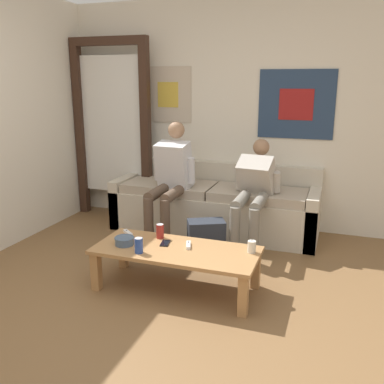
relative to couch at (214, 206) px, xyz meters
name	(u,v)px	position (x,y,z in m)	size (l,w,h in m)	color
ground_plane	(134,333)	(0.06, -2.14, -0.29)	(18.00, 18.00, 0.00)	brown
wall_back	(230,115)	(0.06, 0.37, 0.99)	(10.00, 0.07, 2.55)	silver
door_frame	(112,120)	(-1.35, 0.15, 0.91)	(1.00, 0.10, 2.15)	#382319
couch	(214,206)	(0.00, 0.00, 0.00)	(2.28, 0.72, 0.74)	beige
coffee_table	(176,255)	(0.10, -1.45, 0.01)	(1.33, 0.58, 0.35)	#B27F4C
person_seated_adult	(170,177)	(-0.38, -0.39, 0.39)	(0.47, 0.84, 1.24)	brown
person_seated_teen	(254,190)	(0.51, -0.36, 0.32)	(0.47, 0.99, 1.08)	gray
backpack	(206,240)	(0.15, -0.78, -0.11)	(0.40, 0.34, 0.38)	#282D38
ceramic_bowl	(124,240)	(-0.33, -1.51, 0.10)	(0.16, 0.16, 0.07)	#475B75
pillar_candle	(252,247)	(0.70, -1.32, 0.11)	(0.07, 0.07, 0.11)	silver
drink_can_blue	(139,245)	(-0.14, -1.62, 0.13)	(0.07, 0.07, 0.12)	#28479E
drink_can_red	(160,231)	(-0.11, -1.27, 0.13)	(0.07, 0.07, 0.12)	maroon
game_controller_near_left	(128,233)	(-0.42, -1.28, 0.08)	(0.13, 0.12, 0.03)	white
game_controller_near_right	(188,245)	(0.18, -1.37, 0.08)	(0.08, 0.15, 0.03)	white
cell_phone	(165,243)	(-0.02, -1.38, 0.07)	(0.09, 0.15, 0.01)	black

